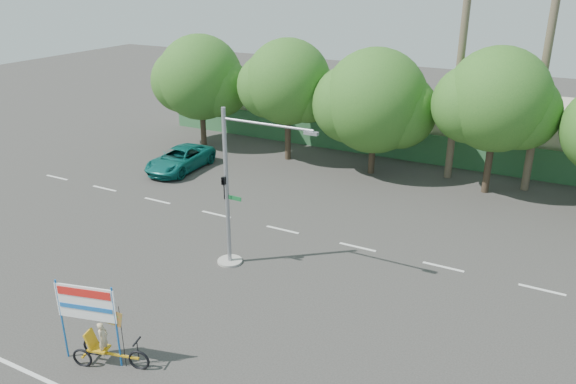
% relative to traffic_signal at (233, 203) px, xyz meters
% --- Properties ---
extents(ground, '(120.00, 120.00, 0.00)m').
position_rel_traffic_signal_xyz_m(ground, '(2.20, -3.98, -2.92)').
color(ground, '#33302D').
rests_on(ground, ground).
extents(fence, '(38.00, 0.08, 2.00)m').
position_rel_traffic_signal_xyz_m(fence, '(2.20, 17.52, -1.92)').
color(fence, '#336B3D').
rests_on(fence, ground).
extents(building_left, '(12.00, 8.00, 4.00)m').
position_rel_traffic_signal_xyz_m(building_left, '(-7.80, 22.02, -0.92)').
color(building_left, beige).
rests_on(building_left, ground).
extents(building_right, '(14.00, 8.00, 3.60)m').
position_rel_traffic_signal_xyz_m(building_right, '(10.20, 22.02, -1.12)').
color(building_right, beige).
rests_on(building_right, ground).
extents(tree_far_left, '(7.14, 6.00, 7.96)m').
position_rel_traffic_signal_xyz_m(tree_far_left, '(-11.85, 14.02, 1.84)').
color(tree_far_left, '#473828').
rests_on(tree_far_left, ground).
extents(tree_left, '(6.66, 5.60, 8.07)m').
position_rel_traffic_signal_xyz_m(tree_left, '(-4.85, 14.02, 2.14)').
color(tree_left, '#473828').
rests_on(tree_left, ground).
extents(tree_center, '(7.62, 6.40, 7.85)m').
position_rel_traffic_signal_xyz_m(tree_center, '(1.14, 14.02, 1.55)').
color(tree_center, '#473828').
rests_on(tree_center, ground).
extents(tree_right, '(6.90, 5.80, 8.36)m').
position_rel_traffic_signal_xyz_m(tree_right, '(8.15, 14.02, 2.32)').
color(tree_right, '#473828').
rests_on(tree_right, ground).
extents(palm_tall, '(3.73, 3.79, 17.45)m').
position_rel_traffic_signal_xyz_m(palm_tall, '(10.20, 15.52, 7.55)').
color(palm_tall, '#70604C').
rests_on(palm_tall, ground).
extents(palm_short, '(3.73, 3.79, 14.45)m').
position_rel_traffic_signal_xyz_m(palm_short, '(5.70, 15.52, 5.94)').
color(palm_short, '#70604C').
rests_on(palm_short, ground).
extents(traffic_signal, '(4.72, 1.10, 7.00)m').
position_rel_traffic_signal_xyz_m(traffic_signal, '(0.00, 0.00, 0.00)').
color(traffic_signal, gray).
rests_on(traffic_signal, ground).
extents(trike_billboard, '(2.99, 1.13, 3.01)m').
position_rel_traffic_signal_xyz_m(trike_billboard, '(-0.28, -7.67, -1.71)').
color(trike_billboard, black).
rests_on(trike_billboard, ground).
extents(pickup_truck, '(2.64, 5.38, 1.47)m').
position_rel_traffic_signal_xyz_m(pickup_truck, '(-9.87, 8.78, -2.18)').
color(pickup_truck, '#0E625B').
rests_on(pickup_truck, ground).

